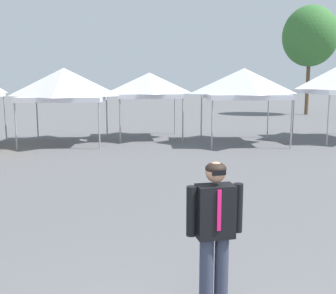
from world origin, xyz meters
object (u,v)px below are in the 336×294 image
Objects in this scene: tree_behind_tents_right at (310,36)px; canopy_tent_behind_left at (149,85)px; person_foreground at (215,227)px; canopy_tent_center at (64,84)px; canopy_tent_far_left at (244,83)px.

canopy_tent_behind_left is at bearing -136.74° from tree_behind_tents_right.
canopy_tent_center is at bearing 105.00° from person_foreground.
canopy_tent_center is 1.96× the size of person_foreground.
canopy_tent_far_left is (7.50, -0.65, 0.04)m from canopy_tent_center.
canopy_tent_behind_left is 1.69× the size of person_foreground.
canopy_tent_far_left is at bearing -26.36° from canopy_tent_behind_left.
person_foreground is at bearing -90.16° from canopy_tent_behind_left.
canopy_tent_center reaches higher than canopy_tent_behind_left.
person_foreground is at bearing -115.87° from tree_behind_tents_right.
tree_behind_tents_right is at bearing 57.17° from canopy_tent_far_left.
canopy_tent_far_left is 17.19m from tree_behind_tents_right.
tree_behind_tents_right is (13.04, 26.89, 4.96)m from person_foreground.
canopy_tent_far_left reaches higher than person_foreground.
person_foreground is 0.21× the size of tree_behind_tents_right.
person_foreground is (-3.91, -12.74, -1.49)m from canopy_tent_far_left.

